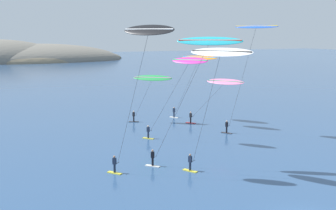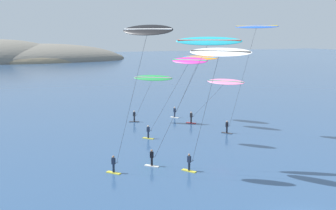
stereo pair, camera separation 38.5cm
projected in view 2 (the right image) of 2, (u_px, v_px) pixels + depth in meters
name	position (u px, v px, depth m)	size (l,w,h in m)	color
headland_island	(28.00, 61.00, 211.45)	(104.62, 44.94, 22.34)	slate
kitesurfer_magenta	(185.00, 69.00, 48.96)	(5.63, 7.53, 10.35)	yellow
kitesurfer_white	(217.00, 61.00, 36.74)	(3.99, 6.46, 11.80)	yellow
kitesurfer_black	(145.00, 43.00, 36.41)	(5.08, 5.50, 13.78)	yellow
kitesurfer_green	(151.00, 81.00, 61.31)	(5.56, 4.82, 7.13)	#2D2D33
kitesurfer_blue	(254.00, 36.00, 52.13)	(4.76, 6.21, 14.13)	#2D2D33
kitesurfer_pink	(223.00, 85.00, 58.60)	(5.46, 7.93, 6.88)	red
kitesurfer_cyan	(204.00, 51.00, 38.80)	(7.70, 6.32, 12.74)	silver
kitesurfer_orange	(198.00, 62.00, 62.78)	(4.99, 7.33, 9.88)	silver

